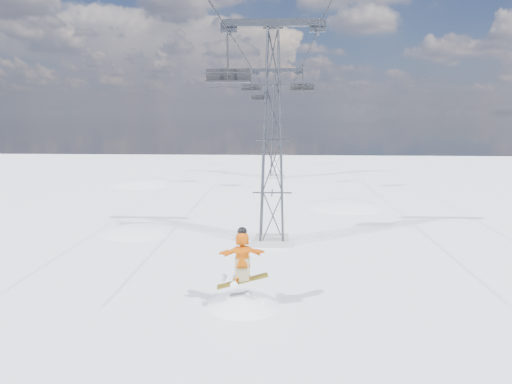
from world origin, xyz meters
The scene contains 10 objects.
ground centered at (0.00, 0.00, 0.00)m, with size 120.00×120.00×0.00m, color white.
snow_terrain centered at (-4.77, 21.24, -9.59)m, with size 39.00×37.00×22.00m.
lift_tower_near centered at (0.80, 8.00, 5.47)m, with size 5.20×1.80×11.43m.
lift_tower_far centered at (0.80, 33.00, 5.47)m, with size 5.20×1.80×11.43m.
haul_cables centered at (0.80, 19.50, 10.85)m, with size 4.46×51.00×0.06m.
snowboarder_jump centered at (-0.07, -0.01, -1.62)m, with size 4.40×4.40×6.93m.
lift_chair_near centered at (-1.40, 7.47, 8.64)m, with size 2.23×0.64×2.76m.
lift_chair_mid centered at (3.00, 23.21, 8.93)m, with size 1.93×0.56×2.40m.
lift_chair_far centered at (-1.40, 25.66, 9.05)m, with size 1.82×0.52×2.25m.
lift_chair_extra centered at (-1.40, 42.07, 8.74)m, with size 2.12×0.61×2.63m.
Camera 1 is at (1.22, -15.54, 6.86)m, focal length 32.00 mm.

